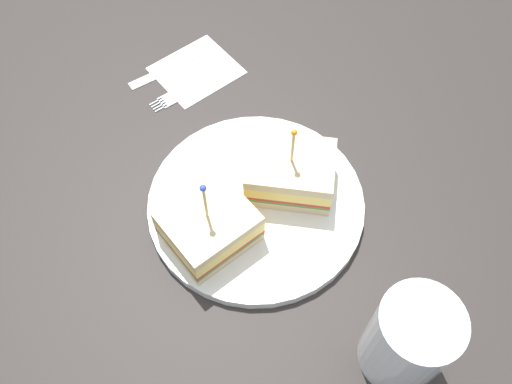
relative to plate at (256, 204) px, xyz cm
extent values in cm
cube|color=#2D2826|center=(0.00, 0.00, -1.68)|extent=(109.91, 109.91, 2.00)
cylinder|color=white|center=(0.00, 0.00, 0.00)|extent=(26.05, 26.05, 1.37)
cube|color=beige|center=(6.93, 1.41, 1.24)|extent=(10.50, 9.62, 1.10)
cube|color=#478438|center=(6.93, 1.41, 1.99)|extent=(10.50, 9.62, 0.40)
cube|color=red|center=(6.93, 1.41, 2.44)|extent=(10.50, 9.62, 0.50)
cube|color=#F4D666|center=(6.93, 1.41, 3.53)|extent=(10.50, 9.62, 1.69)
cube|color=beige|center=(6.93, 1.41, 4.93)|extent=(10.50, 9.62, 1.10)
cylinder|color=tan|center=(6.93, 1.41, 8.00)|extent=(0.30, 0.30, 6.14)
sphere|color=blue|center=(6.93, 1.41, 11.07)|extent=(0.70, 0.70, 0.70)
cube|color=beige|center=(-4.70, 0.09, 1.32)|extent=(12.71, 12.32, 1.26)
cube|color=#478438|center=(-4.70, 0.09, 2.15)|extent=(12.71, 12.32, 0.40)
cube|color=red|center=(-4.70, 0.09, 2.60)|extent=(12.71, 12.32, 0.50)
cube|color=#F4D666|center=(-4.70, 0.09, 3.67)|extent=(12.71, 12.32, 1.65)
cube|color=beige|center=(-4.70, 0.09, 5.13)|extent=(12.71, 12.32, 1.26)
cylinder|color=tan|center=(-4.70, 0.09, 8.02)|extent=(0.30, 0.30, 5.78)
sphere|color=orange|center=(-4.70, 0.09, 10.91)|extent=(0.70, 0.70, 0.70)
cylinder|color=silver|center=(-3.41, 22.99, 3.35)|extent=(6.96, 6.96, 8.06)
cylinder|color=white|center=(-3.41, 22.99, 5.12)|extent=(7.91, 7.91, 11.61)
cube|color=white|center=(-4.03, -23.89, -0.61)|extent=(12.35, 11.43, 0.15)
cube|color=silver|center=(-4.24, -21.56, -0.51)|extent=(7.53, 1.47, 0.35)
cube|color=silver|center=(1.28, -20.92, -0.51)|extent=(3.83, 2.60, 0.35)
cube|color=silver|center=(3.55, -21.40, -0.51)|extent=(2.01, 0.41, 0.35)
cube|color=silver|center=(3.49, -20.91, -0.51)|extent=(2.01, 0.41, 0.35)
cube|color=silver|center=(3.43, -20.41, -0.51)|extent=(2.01, 0.41, 0.35)
cube|color=silver|center=(3.38, -19.91, -0.51)|extent=(2.01, 0.41, 0.35)
cube|color=silver|center=(-3.83, -26.21, -0.51)|extent=(8.08, 0.99, 0.35)
cube|color=silver|center=(1.99, -25.93, -0.51)|extent=(7.06, 1.84, 0.24)
camera|label=1|loc=(16.78, 28.62, 56.56)|focal=38.03mm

